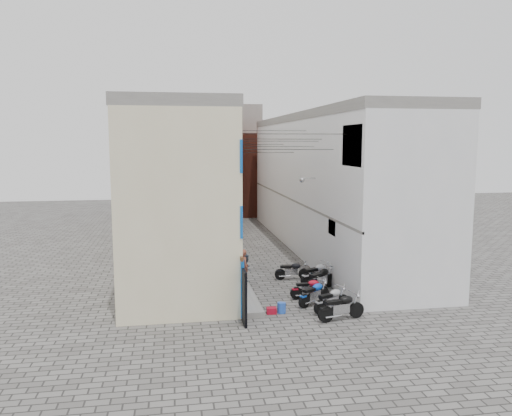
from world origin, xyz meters
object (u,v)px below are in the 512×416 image
motorcycle_b (332,298)px  person_a (244,268)px  motorcycle_a (341,306)px  person_b (246,268)px  water_jug_far (282,308)px  motorcycle_e (321,277)px  motorcycle_g (292,270)px  motorcycle_f (317,272)px  red_crate (272,311)px  motorcycle_d (309,287)px  motorcycle_c (314,292)px  water_jug_near (281,308)px

motorcycle_b → person_a: person_a is taller
motorcycle_a → motorcycle_b: motorcycle_a is taller
person_b → water_jug_far: 4.15m
motorcycle_a → water_jug_far: 2.51m
motorcycle_e → motorcycle_g: motorcycle_e is taller
motorcycle_f → red_crate: 5.02m
person_a → person_b: bearing=-31.3°
motorcycle_d → person_b: person_b is taller
motorcycle_c → motorcycle_e: (0.94, 2.07, 0.06)m
red_crate → person_a: bearing=101.9°
motorcycle_b → motorcycle_e: motorcycle_e is taller
motorcycle_e → person_b: bearing=-143.4°
motorcycle_c → motorcycle_f: size_ratio=0.92×
motorcycle_e → person_b: (-3.52, 1.05, 0.34)m
motorcycle_e → motorcycle_f: bearing=138.6°
motorcycle_d → motorcycle_g: motorcycle_g is taller
water_jug_near → water_jug_far: (0.07, 0.00, -0.00)m
person_b → red_crate: bearing=-140.7°
motorcycle_c → water_jug_near: bearing=-96.9°
person_a → motorcycle_e: bearing=-109.4°
motorcycle_b → motorcycle_f: size_ratio=0.92×
motorcycle_d → person_a: (-2.81, 1.59, 0.64)m
motorcycle_g → red_crate: (-2.09, -4.97, -0.40)m
motorcycle_f → person_a: (-3.81, -0.60, 0.55)m
motorcycle_d → motorcycle_g: size_ratio=0.99×
motorcycle_a → motorcycle_c: motorcycle_a is taller
motorcycle_c → person_a: person_a is taller
motorcycle_d → motorcycle_c: bearing=-3.0°
person_a → water_jug_far: size_ratio=4.06×
water_jug_near → red_crate: 0.41m
person_a → red_crate: bearing=178.4°
motorcycle_g → water_jug_far: bearing=-12.3°
motorcycle_a → person_a: size_ratio=1.14×
motorcycle_c → motorcycle_d: bearing=145.8°
motorcycle_b → person_b: 5.14m
motorcycle_b → motorcycle_f: motorcycle_f is taller
motorcycle_f → motorcycle_d: bearing=-52.8°
motorcycle_b → person_a: size_ratio=1.07×
motorcycle_c → person_b: 4.08m
motorcycle_a → motorcycle_f: motorcycle_f is taller
motorcycle_d → person_b: (-2.60, 2.26, 0.44)m
motorcycle_e → person_b: size_ratio=1.50×
motorcycle_b → motorcycle_e: 3.09m
motorcycle_g → person_a: 3.31m
motorcycle_b → water_jug_far: (-2.11, 0.14, -0.34)m
person_b → motorcycle_d: bearing=-98.6°
motorcycle_e → red_crate: size_ratio=5.25×
motorcycle_f → person_b: 3.62m
water_jug_near → red_crate: (-0.40, 0.00, -0.10)m
motorcycle_a → water_jug_near: 2.57m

